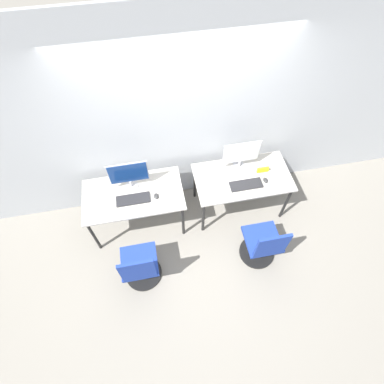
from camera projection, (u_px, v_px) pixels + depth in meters
ground_plane at (194, 234)px, 4.33m from camera, size 20.00×20.00×0.00m
wall_back at (181, 122)px, 3.63m from camera, size 12.00×0.05×2.80m
desk_left at (134, 197)px, 3.90m from camera, size 1.29×0.70×0.74m
monitor_left at (129, 174)px, 3.71m from camera, size 0.50×0.17×0.44m
keyboard_left at (133, 199)px, 3.78m from camera, size 0.43×0.16×0.02m
mouse_left at (156, 196)px, 3.80m from camera, size 0.06×0.09×0.03m
office_chair_left at (140, 268)px, 3.67m from camera, size 0.48×0.48×0.90m
desk_right at (242, 180)px, 4.06m from camera, size 1.29×0.70×0.74m
monitor_right at (241, 154)px, 3.90m from camera, size 0.50×0.17×0.44m
keyboard_right at (246, 185)px, 3.91m from camera, size 0.43×0.16×0.02m
mouse_right at (266, 180)px, 3.94m from camera, size 0.06×0.09×0.03m
office_chair_right at (263, 245)px, 3.84m from camera, size 0.48×0.48×0.90m
placard_right at (263, 170)px, 4.01m from camera, size 0.16×0.03×0.08m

